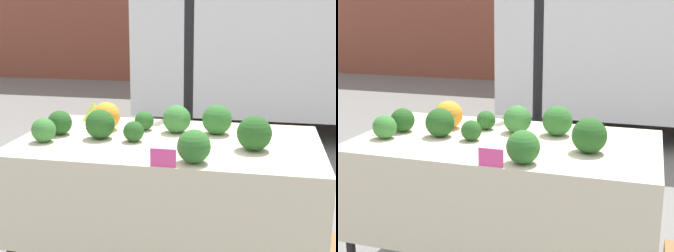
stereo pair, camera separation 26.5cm
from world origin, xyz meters
TOP-DOWN VIEW (x-y plane):
  - tent_pole at (-0.01, 0.81)m, footprint 0.07×0.07m
  - parked_truck at (1.26, 4.04)m, footprint 5.00×2.14m
  - market_table at (0.00, -0.07)m, footprint 1.71×0.96m
  - orange_cauliflower at (-0.42, 0.14)m, footprint 0.17×0.17m
  - romanesco_head at (-0.58, 0.37)m, footprint 0.15×0.15m
  - broccoli_head_0 at (0.20, -0.38)m, footprint 0.17×0.17m
  - broccoli_head_1 at (0.49, -0.11)m, footprint 0.18×0.18m
  - broccoli_head_2 at (-0.39, -0.05)m, footprint 0.17×0.17m
  - broccoli_head_3 at (0.26, 0.18)m, footprint 0.18×0.18m
  - broccoli_head_4 at (-0.19, 0.18)m, footprint 0.12×0.12m
  - broccoli_head_5 at (-0.65, -0.02)m, footprint 0.14×0.14m
  - broccoli_head_6 at (0.02, 0.16)m, footprint 0.17×0.17m
  - broccoli_head_7 at (-0.67, -0.18)m, footprint 0.14×0.14m
  - broccoli_head_8 at (-0.18, -0.08)m, footprint 0.12×0.12m
  - price_sign at (0.07, -0.47)m, footprint 0.12×0.01m

SIDE VIEW (x-z plane):
  - market_table at x=0.00m, z-range 0.34..1.25m
  - price_sign at x=0.07m, z-range 0.91..1.00m
  - broccoli_head_8 at x=-0.18m, z-range 0.91..1.02m
  - broccoli_head_4 at x=-0.19m, z-range 0.91..1.03m
  - romanesco_head at x=-0.58m, z-range 0.91..1.03m
  - broccoli_head_7 at x=-0.67m, z-range 0.91..1.04m
  - broccoli_head_5 at x=-0.65m, z-range 0.91..1.05m
  - broccoli_head_0 at x=0.20m, z-range 0.91..1.07m
  - broccoli_head_6 at x=0.02m, z-range 0.91..1.08m
  - broccoli_head_2 at x=-0.39m, z-range 0.91..1.08m
  - orange_cauliflower at x=-0.42m, z-range 0.91..1.08m
  - broccoli_head_3 at x=0.26m, z-range 0.91..1.08m
  - broccoli_head_1 at x=0.49m, z-range 0.91..1.09m
  - tent_pole at x=-0.01m, z-range 0.00..2.21m
  - parked_truck at x=1.26m, z-range 0.08..2.77m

